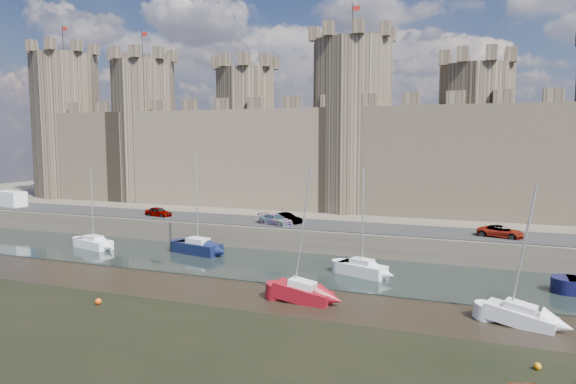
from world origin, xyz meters
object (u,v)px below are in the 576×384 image
Objects in this scene: sailboat_0 at (94,242)px; sailboat_5 at (520,315)px; sailboat_2 at (362,268)px; sailboat_1 at (198,247)px; sailboat_4 at (302,292)px; car_1 at (286,218)px; car_3 at (501,232)px; car_0 at (158,212)px; van at (11,199)px; car_2 at (276,220)px.

sailboat_0 is 0.95× the size of sailboat_5.
sailboat_2 is at bearing 161.75° from sailboat_5.
sailboat_1 is 1.04× the size of sailboat_4.
sailboat_2 reaches higher than car_1.
sailboat_0 reaches higher than car_3.
sailboat_4 reaches higher than sailboat_2.
sailboat_1 is (12.49, 1.73, 0.11)m from sailboat_0.
sailboat_2 reaches higher than car_0.
sailboat_4 reaches higher than van.
car_0 is at bearing 171.33° from sailboat_5.
van is at bearing 172.58° from sailboat_0.
sailboat_0 is (-42.74, -9.37, -2.39)m from car_3.
sailboat_5 is (30.98, -10.77, -0.14)m from sailboat_1.
car_3 is at bearing 26.78° from sailboat_1.
sailboat_2 reaches higher than sailboat_5.
sailboat_0 is (-19.57, -9.79, -2.41)m from car_1.
sailboat_4 is at bearing -116.10° from car_0.
car_0 is 31.80m from sailboat_4.
car_2 is (-0.79, -1.33, 0.00)m from car_1.
sailboat_4 reaches higher than car_0.
sailboat_5 is at bearing 6.05° from sailboat_4.
car_2 is 0.49× the size of sailboat_0.
sailboat_5 reaches higher than car_1.
car_1 is at bearing -77.81° from car_0.
sailboat_2 reaches higher than car_2.
car_0 reaches higher than car_3.
van is 25.44m from sailboat_0.
sailboat_5 reaches higher than car_2.
car_2 is at bearing 164.66° from car_1.
sailboat_1 reaches higher than car_3.
car_1 is at bearing 118.61° from sailboat_4.
sailboat_1 is at bearing 175.92° from sailboat_5.
sailboat_4 is at bearing 157.89° from car_3.
sailboat_5 is (40.99, -18.04, -2.43)m from car_0.
sailboat_2 is 0.93× the size of sailboat_4.
sailboat_2 is at bearing 13.40° from sailboat_0.
sailboat_4 is (-14.49, -18.85, -2.35)m from car_3.
car_3 is (23.95, 0.92, -0.02)m from car_2.
sailboat_1 is at bearing 148.94° from sailboat_4.
sailboat_1 reaches higher than car_1.
sailboat_1 reaches higher than car_0.
sailboat_5 is (66.86, -18.61, -2.94)m from van.
sailboat_0 is 30.92m from sailboat_2.
sailboat_0 is at bearing -159.49° from sailboat_1.
sailboat_1 is at bearing 153.83° from car_1.
car_2 is 20.74m from sailboat_0.
sailboat_5 is (23.90, -18.83, -2.44)m from car_1.
sailboat_1 is 1.11× the size of sailboat_2.
sailboat_0 is at bearing 174.14° from car_0.
car_3 is (23.17, -0.42, -0.02)m from car_1.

